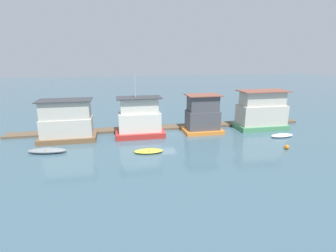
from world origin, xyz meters
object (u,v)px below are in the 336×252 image
houseboat_brown (67,122)px  mooring_post_centre (73,130)px  dinghy_white (282,135)px  mooring_post_far_left (208,124)px  houseboat_green (261,112)px  mooring_post_near_left (239,123)px  dinghy_yellow (149,151)px  dinghy_grey (47,151)px  houseboat_orange (203,115)px  buoy_orange (287,147)px  houseboat_red (139,120)px

houseboat_brown → mooring_post_centre: size_ratio=4.17×
dinghy_white → mooring_post_far_left: 10.01m
houseboat_green → mooring_post_near_left: bearing=151.6°
houseboat_green → dinghy_white: houseboat_green is taller
houseboat_brown → dinghy_white: size_ratio=2.16×
dinghy_yellow → mooring_post_near_left: size_ratio=2.71×
houseboat_green → dinghy_grey: size_ratio=1.68×
houseboat_orange → dinghy_grey: (-19.28, -4.44, -2.09)m
dinghy_white → houseboat_brown: bearing=171.2°
buoy_orange → mooring_post_near_left: bearing=95.4°
dinghy_yellow → dinghy_white: size_ratio=1.03×
dinghy_white → mooring_post_far_left: mooring_post_far_left is taller
houseboat_green → mooring_post_far_left: 7.87m
dinghy_yellow → mooring_post_centre: (-9.04, 8.00, 0.64)m
dinghy_yellow → mooring_post_near_left: bearing=28.6°
houseboat_green → buoy_orange: bearing=-100.9°
houseboat_brown → mooring_post_far_left: bearing=4.9°
houseboat_orange → buoy_orange: size_ratio=9.72×
dinghy_yellow → buoy_orange: buoy_orange is taller
houseboat_brown → mooring_post_near_left: size_ratio=5.67×
dinghy_yellow → mooring_post_centre: 12.09m
mooring_post_centre → houseboat_red: bearing=-11.1°
houseboat_orange → mooring_post_far_left: bearing=47.0°
houseboat_brown → mooring_post_far_left: 19.28m
houseboat_red → dinghy_yellow: houseboat_red is taller
mooring_post_near_left → buoy_orange: size_ratio=2.23×
houseboat_brown → mooring_post_centre: 2.27m
dinghy_white → mooring_post_near_left: mooring_post_near_left is taller
houseboat_orange → dinghy_white: size_ratio=1.66×
houseboat_green → dinghy_yellow: (-17.27, -6.58, -2.34)m
mooring_post_far_left → buoy_orange: size_ratio=2.52×
mooring_post_centre → buoy_orange: bearing=-22.2°
mooring_post_far_left → dinghy_white: bearing=-35.8°
mooring_post_far_left → dinghy_grey: bearing=-164.0°
houseboat_green → dinghy_yellow: houseboat_green is taller
buoy_orange → houseboat_red: bearing=152.3°
houseboat_orange → mooring_post_centre: houseboat_orange is taller
dinghy_grey → mooring_post_near_left: bearing=13.1°
buoy_orange → houseboat_orange: bearing=130.3°
dinghy_yellow → mooring_post_centre: mooring_post_centre is taller
dinghy_grey → dinghy_yellow: dinghy_grey is taller
houseboat_orange → mooring_post_near_left: 6.71m
houseboat_brown → mooring_post_near_left: 24.16m
mooring_post_far_left → mooring_post_near_left: mooring_post_far_left is taller
houseboat_brown → dinghy_white: 27.66m
dinghy_white → mooring_post_far_left: bearing=144.2°
houseboat_orange → dinghy_white: 10.67m
houseboat_orange → mooring_post_far_left: 2.66m
mooring_post_far_left → houseboat_orange: bearing=-133.0°
mooring_post_near_left → buoy_orange: bearing=-84.6°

